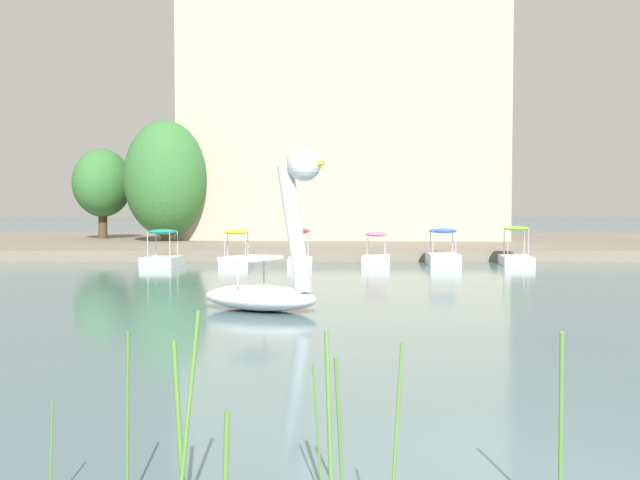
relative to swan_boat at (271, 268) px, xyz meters
The scene contains 13 objects.
shore_bank_far 27.52m from the swan_boat, 83.68° to the left, with size 140.81×24.06×0.48m, color slate.
swan_boat is the anchor object (origin of this frame).
pedal_boat_lime 16.37m from the swan_boat, 55.56° to the left, with size 1.46×2.37×1.62m.
pedal_boat_blue 14.89m from the swan_boat, 65.28° to the left, with size 1.34×2.34×1.52m.
pedal_boat_pink 13.71m from the swan_boat, 75.47° to the left, with size 1.32×2.00×1.39m.
pedal_boat_red 13.06m from the swan_boat, 88.63° to the left, with size 0.98×1.89×1.52m.
pedal_boat_yellow 13.36m from the swan_boat, 99.90° to the left, with size 1.21×2.14×1.48m.
pedal_boat_teal 14.10m from the swan_boat, 112.09° to the left, with size 1.50×2.15×1.51m.
tree_willow_overhanging 27.03m from the swan_boat, 107.04° to the left, with size 5.61×6.19×7.00m.
tree_broadleaf_right 31.73m from the swan_boat, 113.42° to the left, with size 3.77×4.35×5.63m.
parked_van 28.55m from the swan_boat, 87.24° to the left, with size 4.84×2.71×1.97m.
apartment_block 33.29m from the swan_boat, 84.98° to the left, with size 19.49×13.89×15.44m, color #B2A893.
reed_clump_foreground 11.18m from the swan_boat, 85.72° to the right, with size 3.83×1.26×1.57m.
Camera 1 is at (-1.90, -5.65, 2.29)m, focal length 40.34 mm.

